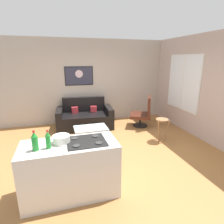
% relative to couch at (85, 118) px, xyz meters
% --- Properties ---
extents(ground, '(6.40, 6.40, 0.04)m').
position_rel_couch_xyz_m(ground, '(0.33, -1.80, -0.33)').
color(ground, '#A36D3B').
extents(back_wall, '(6.40, 0.05, 2.80)m').
position_rel_couch_xyz_m(back_wall, '(0.33, 0.62, 1.09)').
color(back_wall, '#B8AA9D').
rests_on(back_wall, ground).
extents(right_wall, '(0.05, 6.40, 2.80)m').
position_rel_couch_xyz_m(right_wall, '(2.96, -1.50, 1.09)').
color(right_wall, '#BDA59C').
rests_on(right_wall, ground).
extents(couch, '(1.82, 1.06, 0.93)m').
position_rel_couch_xyz_m(couch, '(0.00, 0.00, 0.00)').
color(couch, black).
rests_on(couch, ground).
extents(coffee_table, '(0.86, 0.56, 0.41)m').
position_rel_couch_xyz_m(coffee_table, '(-0.02, -1.21, 0.07)').
color(coffee_table, silver).
rests_on(coffee_table, ground).
extents(armchair, '(0.88, 0.89, 1.01)m').
position_rel_couch_xyz_m(armchair, '(1.85, -0.48, 0.15)').
color(armchair, black).
rests_on(armchair, ground).
extents(bar_stool, '(0.38, 0.38, 0.62)m').
position_rel_couch_xyz_m(bar_stool, '(1.82, -1.66, 0.18)').
color(bar_stool, olive).
rests_on(bar_stool, ground).
extents(kitchen_counter, '(1.48, 0.67, 0.92)m').
position_rel_couch_xyz_m(kitchen_counter, '(-0.67, -3.07, 0.14)').
color(kitchen_counter, silver).
rests_on(kitchen_counter, ground).
extents(soda_bottle, '(0.09, 0.09, 0.30)m').
position_rel_couch_xyz_m(soda_bottle, '(-1.14, -3.15, 0.72)').
color(soda_bottle, '#1F8B2D').
rests_on(soda_bottle, kitchen_counter).
extents(soda_bottle_2, '(0.07, 0.07, 0.28)m').
position_rel_couch_xyz_m(soda_bottle_2, '(-0.96, -3.13, 0.72)').
color(soda_bottle_2, '#1F8B2D').
rests_on(soda_bottle_2, kitchen_counter).
extents(mixing_bowl, '(0.27, 0.27, 0.12)m').
position_rel_couch_xyz_m(mixing_bowl, '(-0.78, -2.99, 0.65)').
color(mixing_bowl, silver).
rests_on(mixing_bowl, kitchen_counter).
extents(wall_painting, '(0.93, 0.03, 0.62)m').
position_rel_couch_xyz_m(wall_painting, '(-0.06, 0.58, 1.30)').
color(wall_painting, black).
extents(window, '(0.03, 1.46, 1.67)m').
position_rel_couch_xyz_m(window, '(2.92, -0.90, 1.14)').
color(window, silver).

